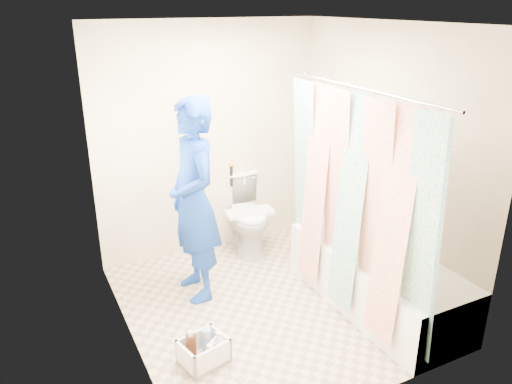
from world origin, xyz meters
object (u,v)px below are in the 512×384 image
plumber (194,201)px  cleaning_caddy (205,351)px  bathtub (376,278)px  toilet (246,214)px

plumber → cleaning_caddy: size_ratio=4.77×
bathtub → plumber: (-1.34, 0.91, 0.65)m
cleaning_caddy → plumber: bearing=59.6°
bathtub → cleaning_caddy: bathtub is taller
toilet → plumber: plumber is taller
toilet → plumber: (-0.79, -0.60, 0.51)m
bathtub → cleaning_caddy: (-1.63, -0.03, -0.17)m
bathtub → cleaning_caddy: size_ratio=4.55×
toilet → bathtub: bearing=-63.3°
bathtub → toilet: size_ratio=2.14×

